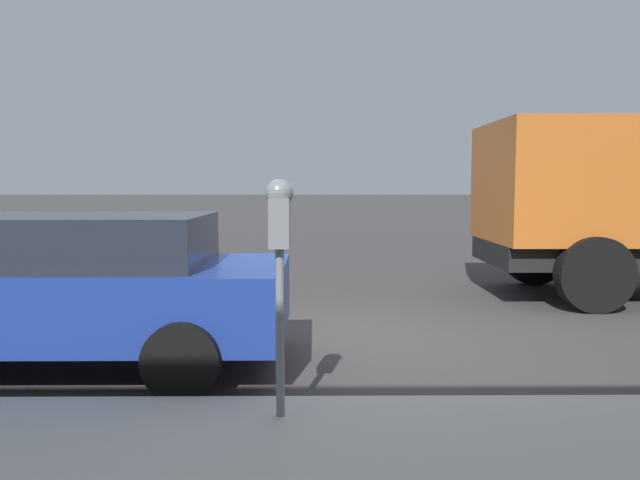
% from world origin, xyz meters
% --- Properties ---
extents(ground_plane, '(220.00, 220.00, 0.00)m').
position_xyz_m(ground_plane, '(0.00, 0.00, 0.00)').
color(ground_plane, '#3D3A3A').
extents(parking_meter, '(0.21, 0.19, 1.64)m').
position_xyz_m(parking_meter, '(-2.60, 0.53, 1.39)').
color(parking_meter, gray).
rests_on(parking_meter, sidewalk).
extents(car_blue, '(2.10, 4.21, 1.45)m').
position_xyz_m(car_blue, '(-0.96, 2.62, 0.77)').
color(car_blue, navy).
rests_on(car_blue, ground_plane).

